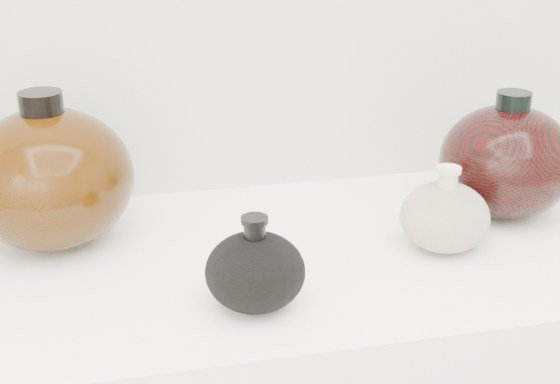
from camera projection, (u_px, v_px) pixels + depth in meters
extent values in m
cube|color=white|center=(294.00, 260.00, 1.11)|extent=(1.20, 0.50, 0.03)
ellipsoid|color=black|center=(255.00, 272.00, 0.94)|extent=(0.15, 0.15, 0.10)
cylinder|color=black|center=(255.00, 231.00, 0.92)|extent=(0.03, 0.03, 0.03)
cylinder|color=black|center=(255.00, 220.00, 0.92)|extent=(0.04, 0.04, 0.01)
ellipsoid|color=beige|center=(445.00, 217.00, 1.09)|extent=(0.14, 0.14, 0.10)
cylinder|color=beige|center=(448.00, 180.00, 1.07)|extent=(0.03, 0.03, 0.03)
cylinder|color=beige|center=(449.00, 170.00, 1.06)|extent=(0.04, 0.04, 0.01)
ellipsoid|color=black|center=(50.00, 179.00, 1.09)|extent=(0.29, 0.29, 0.20)
cylinder|color=black|center=(41.00, 105.00, 1.05)|extent=(0.07, 0.07, 0.04)
ellipsoid|color=black|center=(506.00, 161.00, 1.19)|extent=(0.23, 0.23, 0.17)
cylinder|color=black|center=(513.00, 103.00, 1.15)|extent=(0.06, 0.06, 0.03)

